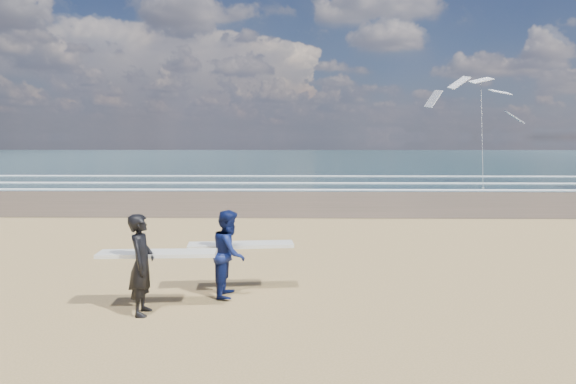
{
  "coord_description": "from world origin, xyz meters",
  "views": [
    {
      "loc": [
        2.39,
        -8.29,
        3.23
      ],
      "look_at": [
        2.13,
        6.0,
        1.71
      ],
      "focal_mm": 32.0,
      "sensor_mm": 36.0,
      "label": 1
    }
  ],
  "objects": [
    {
      "name": "surfer_far",
      "position": [
        1.02,
        1.96,
        0.89
      ],
      "size": [
        2.24,
        1.17,
        1.77
      ],
      "color": "#0D184D",
      "rests_on": "ground"
    },
    {
      "name": "surfer_near",
      "position": [
        -0.42,
        0.84,
        0.95
      ],
      "size": [
        2.23,
        1.03,
        1.86
      ],
      "color": "black",
      "rests_on": "ground"
    },
    {
      "name": "foam_breakers",
      "position": [
        20.0,
        28.1,
        0.05
      ],
      "size": [
        220.0,
        11.7,
        0.05
      ],
      "color": "white",
      "rests_on": "ground"
    },
    {
      "name": "ocean",
      "position": [
        20.0,
        72.0,
        0.01
      ],
      "size": [
        220.0,
        100.0,
        0.02
      ],
      "primitive_type": "cube",
      "color": "#193338",
      "rests_on": "ground"
    },
    {
      "name": "kite_1",
      "position": [
        14.71,
        26.64,
        5.02
      ],
      "size": [
        6.85,
        4.85,
        8.46
      ],
      "color": "slate",
      "rests_on": "ground"
    }
  ]
}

